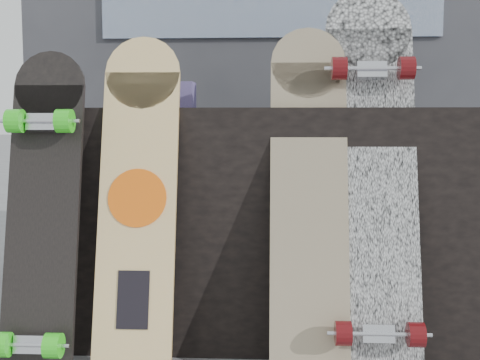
# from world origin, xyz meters

# --- Properties ---
(vendor_table) EXTENTS (1.60, 0.60, 0.80)m
(vendor_table) POSITION_xyz_m (0.00, 0.50, 0.40)
(vendor_table) COLOR black
(vendor_table) RESTS_ON ground
(booth) EXTENTS (2.40, 0.22, 2.20)m
(booth) POSITION_xyz_m (0.00, 1.35, 1.10)
(booth) COLOR #38373D
(booth) RESTS_ON ground
(merch_box_purple) EXTENTS (0.18, 0.12, 0.10)m
(merch_box_purple) POSITION_xyz_m (-0.37, 0.57, 0.85)
(merch_box_purple) COLOR #533E7F
(merch_box_purple) RESTS_ON vendor_table
(merch_box_small) EXTENTS (0.14, 0.14, 0.12)m
(merch_box_small) POSITION_xyz_m (0.23, 0.51, 0.86)
(merch_box_small) COLOR #533E7F
(merch_box_small) RESTS_ON vendor_table
(merch_box_flat) EXTENTS (0.22, 0.10, 0.06)m
(merch_box_flat) POSITION_xyz_m (0.17, 0.52, 0.83)
(merch_box_flat) COLOR #D1B78C
(merch_box_flat) RESTS_ON vendor_table
(longboard_geisha) EXTENTS (0.23, 0.28, 1.03)m
(longboard_geisha) POSITION_xyz_m (-0.39, 0.13, 0.54)
(longboard_geisha) COLOR beige
(longboard_geisha) RESTS_ON ground
(longboard_celtic) EXTENTS (0.23, 0.31, 1.06)m
(longboard_celtic) POSITION_xyz_m (0.12, 0.17, 0.56)
(longboard_celtic) COLOR beige
(longboard_celtic) RESTS_ON ground
(longboard_cascadia) EXTENTS (0.27, 0.39, 1.18)m
(longboard_cascadia) POSITION_xyz_m (0.31, 0.18, 0.61)
(longboard_cascadia) COLOR white
(longboard_cascadia) RESTS_ON ground
(skateboard_dark) EXTENTS (0.22, 0.30, 0.98)m
(skateboard_dark) POSITION_xyz_m (-0.67, 0.07, 0.50)
(skateboard_dark) COLOR black
(skateboard_dark) RESTS_ON ground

